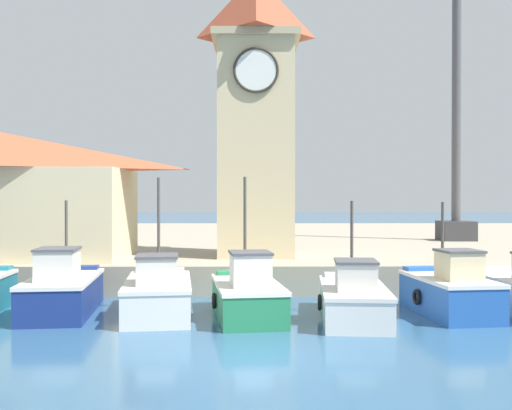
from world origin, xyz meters
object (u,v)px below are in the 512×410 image
at_px(fishing_boat_center, 247,294).
at_px(fishing_boat_mid_right, 353,298).
at_px(fishing_boat_mid_left, 158,293).
at_px(clock_tower, 256,107).
at_px(fishing_boat_left_inner, 62,290).
at_px(fishing_boat_right_inner, 450,291).
at_px(port_crane_near, 456,106).

xyz_separation_m(fishing_boat_center, fishing_boat_mid_right, (3.31, -0.35, -0.06)).
xyz_separation_m(fishing_boat_mid_left, clock_tower, (3.20, 7.71, 7.19)).
bearing_deg(fishing_boat_left_inner, clock_tower, 49.60).
height_order(fishing_boat_center, fishing_boat_right_inner, fishing_boat_center).
xyz_separation_m(fishing_boat_right_inner, port_crane_near, (6.30, 17.88, 8.74)).
height_order(fishing_boat_mid_left, fishing_boat_right_inner, fishing_boat_mid_left).
distance_m(fishing_boat_mid_right, fishing_boat_right_inner, 3.30).
bearing_deg(fishing_boat_left_inner, fishing_boat_center, -5.73).
relative_size(fishing_boat_mid_right, clock_tower, 0.35).
bearing_deg(clock_tower, fishing_boat_mid_right, -70.44).
relative_size(fishing_boat_mid_left, fishing_boat_center, 1.06).
height_order(fishing_boat_left_inner, fishing_boat_center, fishing_boat_center).
xyz_separation_m(fishing_boat_left_inner, clock_tower, (6.36, 7.47, 7.13)).
height_order(fishing_boat_left_inner, clock_tower, clock_tower).
height_order(fishing_boat_center, clock_tower, clock_tower).
relative_size(fishing_boat_left_inner, fishing_boat_mid_left, 0.97).
distance_m(fishing_boat_left_inner, fishing_boat_right_inner, 12.58).
relative_size(fishing_boat_left_inner, fishing_boat_mid_right, 0.98).
relative_size(fishing_boat_right_inner, clock_tower, 0.30).
height_order(fishing_boat_mid_left, port_crane_near, port_crane_near).
bearing_deg(fishing_boat_mid_left, clock_tower, 67.47).
relative_size(fishing_boat_left_inner, clock_tower, 0.34).
relative_size(fishing_boat_center, fishing_boat_right_inner, 1.13).
bearing_deg(fishing_boat_left_inner, fishing_boat_mid_right, -5.86).
xyz_separation_m(fishing_boat_center, port_crane_near, (12.83, 18.21, 8.78)).
xyz_separation_m(fishing_boat_left_inner, fishing_boat_mid_left, (3.16, -0.24, -0.06)).
distance_m(fishing_boat_mid_left, fishing_boat_mid_right, 6.24).
bearing_deg(fishing_boat_mid_right, fishing_boat_right_inner, 11.97).
distance_m(fishing_boat_center, clock_tower, 10.80).
distance_m(fishing_boat_right_inner, clock_tower, 12.23).
relative_size(fishing_boat_right_inner, port_crane_near, 0.20).
xyz_separation_m(fishing_boat_mid_left, fishing_boat_center, (2.89, -0.36, 0.02)).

